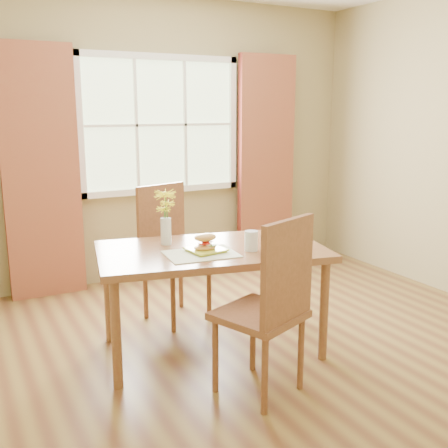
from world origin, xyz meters
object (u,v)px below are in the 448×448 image
object	(u,v)px
dining_table	(212,259)
croissant_sandwich	(205,242)
water_glass	(251,241)
chair_near	(272,301)
flower_vase	(166,212)
chair_far	(169,246)

from	to	relation	value
dining_table	croissant_sandwich	bearing A→B (deg)	-123.21
water_glass	chair_near	bearing A→B (deg)	-108.00
croissant_sandwich	flower_vase	world-z (taller)	flower_vase
dining_table	flower_vase	world-z (taller)	flower_vase
chair_far	water_glass	world-z (taller)	chair_far
chair_far	flower_vase	size ratio (longest dim) A/B	2.81
dining_table	flower_vase	xyz separation A→B (m)	(-0.23, 0.24, 0.30)
dining_table	water_glass	distance (m)	0.31
chair_near	chair_far	distance (m)	1.42
chair_near	chair_far	size ratio (longest dim) A/B	1.01
dining_table	flower_vase	bearing A→B (deg)	146.27
chair_near	flower_vase	size ratio (longest dim) A/B	2.83
croissant_sandwich	chair_far	bearing A→B (deg)	88.91
chair_near	water_glass	size ratio (longest dim) A/B	8.12
chair_near	chair_far	world-z (taller)	chair_near
chair_near	dining_table	bearing A→B (deg)	71.38
dining_table	croissant_sandwich	world-z (taller)	croissant_sandwich
dining_table	flower_vase	distance (m)	0.45
croissant_sandwich	water_glass	world-z (taller)	water_glass
chair_far	dining_table	bearing A→B (deg)	-103.35
chair_far	flower_vase	bearing A→B (deg)	-129.07
flower_vase	croissant_sandwich	bearing A→B (deg)	-66.20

